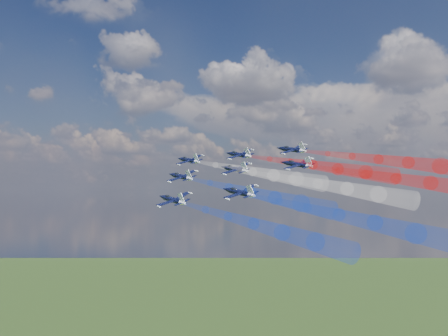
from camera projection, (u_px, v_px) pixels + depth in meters
The scene contains 16 objects.
jet_lead at pixel (189, 160), 163.66m from camera, with size 10.33×12.91×3.44m, color black, non-canonical shape.
trail_lead at pixel (253, 171), 139.36m from camera, with size 4.30×51.43×4.30m, color white, non-canonical shape.
jet_inner_left at pixel (181, 177), 148.33m from camera, with size 10.33×12.91×3.44m, color black, non-canonical shape.
trail_inner_left at pixel (251, 192), 124.04m from camera, with size 4.30×51.43×4.30m, color blue, non-canonical shape.
jet_inner_right at pixel (239, 155), 160.78m from camera, with size 10.33×12.91×3.44m, color black, non-canonical shape.
trail_inner_right at pixel (313, 165), 136.48m from camera, with size 4.30×51.43×4.30m, color red, non-canonical shape.
jet_outer_left at pixel (173, 200), 129.07m from camera, with size 10.33×12.91×3.44m, color black, non-canonical shape.
trail_outer_left at pixel (254, 224), 104.77m from camera, with size 4.30×51.43×4.30m, color blue, non-canonical shape.
jet_center_third at pixel (235, 169), 144.81m from camera, with size 10.33×12.91×3.44m, color black, non-canonical shape.
trail_center_third at pixel (318, 184), 120.51m from camera, with size 4.30×51.43×4.30m, color white, non-canonical shape.
jet_outer_right at pixel (292, 150), 154.81m from camera, with size 10.33×12.91×3.44m, color black, non-canonical shape.
trail_outer_right at pixel (379, 159), 130.52m from camera, with size 4.30×51.43×4.30m, color red, non-canonical shape.
jet_rear_left at pixel (240, 192), 125.78m from camera, with size 10.33×12.91×3.44m, color black, non-canonical shape.
trail_rear_left at pixel (339, 215), 101.49m from camera, with size 4.30×51.43×4.30m, color blue, non-canonical shape.
jet_rear_right at pixel (297, 164), 140.08m from camera, with size 10.33×12.91×3.44m, color black, non-canonical shape.
trail_rear_right at pixel (396, 178), 115.78m from camera, with size 4.30×51.43×4.30m, color red, non-canonical shape.
Camera 1 is at (94.86, -132.56, 136.69)m, focal length 39.68 mm.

